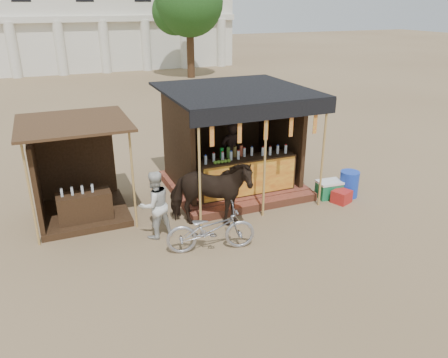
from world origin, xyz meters
name	(u,v)px	position (x,y,z in m)	size (l,w,h in m)	color
ground	(254,256)	(0.00, 0.00, 0.00)	(120.00, 120.00, 0.00)	#846B4C
main_stall	(233,154)	(1.00, 3.36, 1.02)	(3.60, 3.61, 2.78)	brown
secondary_stall	(73,184)	(-3.17, 3.24, 0.85)	(2.40, 2.40, 2.38)	#382314
cow	(210,194)	(-0.34, 1.59, 0.80)	(0.87, 1.90, 1.61)	black
motorbike	(211,229)	(-0.72, 0.57, 0.49)	(0.64, 1.85, 0.97)	#A09FA8
bystander	(155,205)	(-1.63, 1.57, 0.76)	(0.74, 0.58, 1.53)	beige
blue_barrel	(349,184)	(3.63, 1.72, 0.35)	(0.50, 0.50, 0.70)	#183AB5
red_crate	(342,196)	(3.23, 1.46, 0.16)	(0.43, 0.40, 0.33)	#A9201C
cooler	(329,189)	(3.11, 1.85, 0.23)	(0.67, 0.48, 0.46)	#197443
background_building	(53,14)	(-2.00, 29.94, 3.98)	(26.00, 7.45, 8.18)	silver
tree	(186,5)	(5.81, 22.14, 4.63)	(4.50, 4.40, 7.00)	#382314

